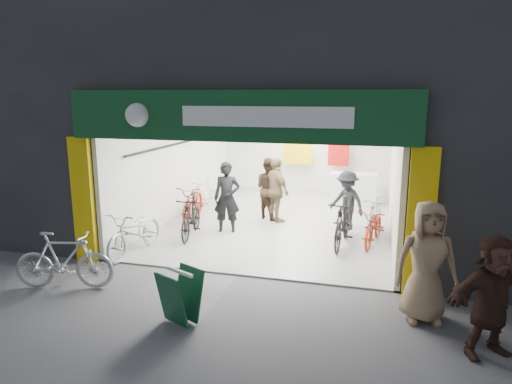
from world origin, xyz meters
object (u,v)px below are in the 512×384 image
at_px(bike_left_front, 135,232).
at_px(parked_bike, 64,260).
at_px(pedestrian_near, 427,262).
at_px(sandwich_board, 180,295).
at_px(bike_right_front, 343,222).

height_order(bike_left_front, parked_bike, parked_bike).
relative_size(pedestrian_near, sandwich_board, 2.29).
bearing_deg(pedestrian_near, bike_left_front, 155.44).
bearing_deg(bike_right_front, bike_left_front, -153.36).
distance_m(bike_right_front, pedestrian_near, 3.57).
height_order(parked_bike, sandwich_board, parked_bike).
bearing_deg(bike_right_front, parked_bike, -136.69).
distance_m(parked_bike, pedestrian_near, 6.13).
bearing_deg(bike_right_front, sandwich_board, -110.87).
distance_m(bike_left_front, parked_bike, 1.96).
xyz_separation_m(pedestrian_near, sandwich_board, (-3.57, -1.08, -0.49)).
bearing_deg(pedestrian_near, parked_bike, 174.03).
bearing_deg(bike_left_front, sandwich_board, -44.69).
bearing_deg(parked_bike, bike_right_front, -66.03).
xyz_separation_m(bike_left_front, pedestrian_near, (5.80, -1.50, 0.45)).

